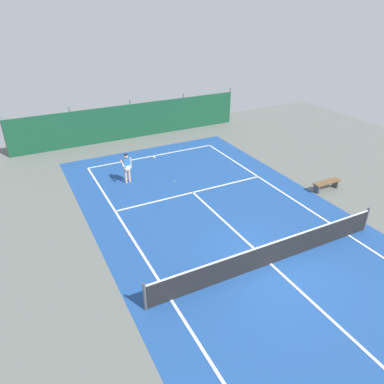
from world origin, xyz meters
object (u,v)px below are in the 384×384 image
Objects in this scene: tennis_player at (127,166)px; tennis_ball_near_player at (174,182)px; tennis_net at (272,253)px; courtside_bench at (327,183)px.

tennis_ball_near_player is (2.26, -1.11, -0.93)m from tennis_player.
tennis_net is 7.95m from tennis_ball_near_player.
tennis_net is at bearing -87.54° from tennis_ball_near_player.
tennis_net is 7.22m from courtside_bench.
tennis_player is 1.03× the size of courtside_bench.
tennis_player is 2.68m from tennis_ball_near_player.
tennis_player is at bearing 153.73° from tennis_ball_near_player.
tennis_player reaches higher than courtside_bench.
courtside_bench is (6.65, -4.42, 0.34)m from tennis_ball_near_player.
tennis_player is at bearing 106.03° from tennis_net.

